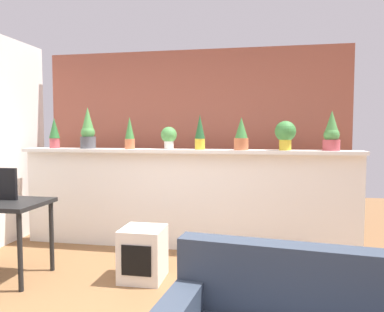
# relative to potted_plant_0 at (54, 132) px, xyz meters

# --- Properties ---
(divider_wall) EXTENTS (4.05, 0.16, 1.17)m
(divider_wall) POSITION_rel_potted_plant_0_xyz_m (1.66, 0.04, -0.82)
(divider_wall) COLOR white
(divider_wall) RESTS_ON ground
(plant_shelf) EXTENTS (4.05, 0.31, 0.04)m
(plant_shelf) POSITION_rel_potted_plant_0_xyz_m (1.66, 0.00, -0.22)
(plant_shelf) COLOR white
(plant_shelf) RESTS_ON divider_wall
(brick_wall_behind) EXTENTS (4.05, 0.10, 2.50)m
(brick_wall_behind) POSITION_rel_potted_plant_0_xyz_m (1.66, 0.64, -0.16)
(brick_wall_behind) COLOR #9E5442
(brick_wall_behind) RESTS_ON ground
(potted_plant_0) EXTENTS (0.13, 0.13, 0.38)m
(potted_plant_0) POSITION_rel_potted_plant_0_xyz_m (0.00, 0.00, 0.00)
(potted_plant_0) COLOR #B7474C
(potted_plant_0) RESTS_ON plant_shelf
(potted_plant_1) EXTENTS (0.19, 0.19, 0.51)m
(potted_plant_1) POSITION_rel_potted_plant_0_xyz_m (0.45, -0.00, 0.02)
(potted_plant_1) COLOR #4C4C51
(potted_plant_1) RESTS_ON plant_shelf
(potted_plant_2) EXTENTS (0.12, 0.12, 0.39)m
(potted_plant_2) POSITION_rel_potted_plant_0_xyz_m (1.00, -0.01, -0.01)
(potted_plant_2) COLOR #C66B42
(potted_plant_2) RESTS_ON plant_shelf
(potted_plant_3) EXTENTS (0.19, 0.19, 0.27)m
(potted_plant_3) POSITION_rel_potted_plant_0_xyz_m (1.48, 0.04, -0.05)
(potted_plant_3) COLOR silver
(potted_plant_3) RESTS_ON plant_shelf
(potted_plant_4) EXTENTS (0.12, 0.12, 0.41)m
(potted_plant_4) POSITION_rel_potted_plant_0_xyz_m (1.86, -0.01, 0.01)
(potted_plant_4) COLOR gold
(potted_plant_4) RESTS_ON plant_shelf
(potted_plant_5) EXTENTS (0.16, 0.16, 0.37)m
(potted_plant_5) POSITION_rel_potted_plant_0_xyz_m (2.35, -0.03, -0.02)
(potted_plant_5) COLOR #C66B42
(potted_plant_5) RESTS_ON plant_shelf
(potted_plant_6) EXTENTS (0.24, 0.24, 0.33)m
(potted_plant_6) POSITION_rel_potted_plant_0_xyz_m (2.84, -0.00, -0.01)
(potted_plant_6) COLOR gold
(potted_plant_6) RESTS_ON plant_shelf
(potted_plant_7) EXTENTS (0.19, 0.19, 0.44)m
(potted_plant_7) POSITION_rel_potted_plant_0_xyz_m (3.34, 0.03, -0.01)
(potted_plant_7) COLOR #B7474C
(potted_plant_7) RESTS_ON plant_shelf
(side_cube_shelf) EXTENTS (0.40, 0.41, 0.50)m
(side_cube_shelf) POSITION_rel_potted_plant_0_xyz_m (1.46, -0.95, -1.16)
(side_cube_shelf) COLOR silver
(side_cube_shelf) RESTS_ON ground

